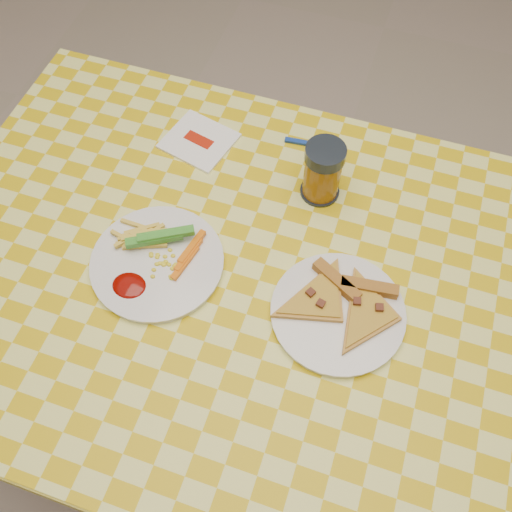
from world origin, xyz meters
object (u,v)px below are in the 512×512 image
object	(u,v)px
table	(259,299)
plate_left	(157,263)
plate_right	(338,313)
drink_glass	(323,172)

from	to	relation	value
table	plate_left	bearing A→B (deg)	-171.39
plate_right	table	bearing A→B (deg)	171.99
table	plate_left	xyz separation A→B (m)	(-0.19, -0.03, 0.08)
table	drink_glass	size ratio (longest dim) A/B	10.21
plate_left	table	bearing A→B (deg)	8.61
plate_right	drink_glass	distance (m)	0.27
drink_glass	plate_right	bearing A→B (deg)	-68.12
table	drink_glass	xyz separation A→B (m)	(0.05, 0.23, 0.14)
plate_right	drink_glass	bearing A→B (deg)	111.88
table	plate_right	xyz separation A→B (m)	(0.15, -0.02, 0.08)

